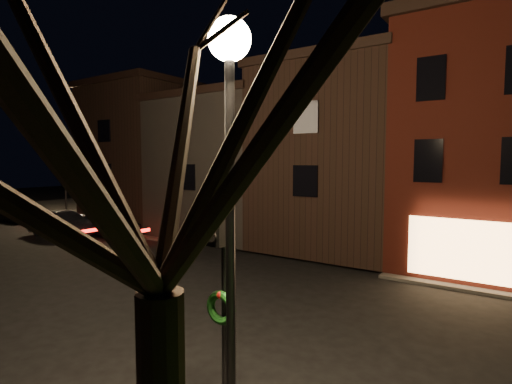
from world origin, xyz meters
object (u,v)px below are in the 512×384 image
street_lamp_far (64,153)px  parked_car_a (109,223)px  street_lamp_near (230,122)px  parked_car_c (15,212)px  parked_car_b (63,224)px  traffic_signal (220,273)px

street_lamp_far → parked_car_a: bearing=-12.9°
street_lamp_near → street_lamp_far: bearing=154.2°
street_lamp_far → parked_car_c: (-3.27, -2.13, -4.44)m
street_lamp_near → parked_car_a: 20.89m
parked_car_b → street_lamp_far: bearing=50.0°
parked_car_a → parked_car_b: size_ratio=1.06×
street_lamp_far → parked_car_a: 8.97m
traffic_signal → parked_car_a: (-16.95, 9.96, -1.98)m
traffic_signal → parked_car_a: bearing=149.6°
parked_car_a → parked_car_c: bearing=95.0°
street_lamp_far → parked_car_c: 5.91m
parked_car_b → parked_car_c: bearing=74.1°
street_lamp_near → street_lamp_far: size_ratio=1.00×
street_lamp_near → traffic_signal: bearing=140.6°
traffic_signal → street_lamp_near: bearing=-39.4°
street_lamp_near → parked_car_a: bearing=149.2°
street_lamp_near → parked_car_a: (-17.55, 10.45, -4.35)m
street_lamp_near → parked_car_c: size_ratio=1.27×
parked_car_c → street_lamp_near: bearing=-115.3°
parked_car_a → street_lamp_far: bearing=80.1°
street_lamp_near → parked_car_a: street_lamp_near is taller
traffic_signal → parked_car_a: traffic_signal is taller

